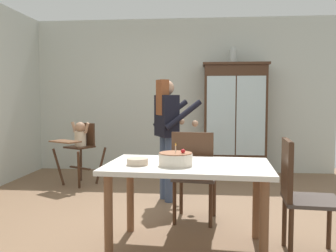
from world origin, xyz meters
TOP-DOWN VIEW (x-y plane):
  - ground_plane at (0.00, 0.00)m, footprint 6.24×6.24m
  - wall_back at (0.00, 2.63)m, footprint 5.32×0.06m
  - china_cabinet at (0.92, 2.37)m, footprint 1.09×0.48m
  - ceramic_vase at (0.88, 2.37)m, footprint 0.13×0.13m
  - high_chair_with_toddler at (-1.46, 1.42)m, footprint 0.78×0.84m
  - adult_person at (-0.07, 0.69)m, footprint 0.65×0.65m
  - dining_table at (0.26, -0.81)m, footprint 1.43×0.94m
  - birthday_cake at (0.16, -0.90)m, footprint 0.28×0.28m
  - serving_bowl at (-0.16, -0.90)m, footprint 0.18×0.18m
  - dining_chair_far_side at (0.29, -0.16)m, footprint 0.49×0.49m
  - dining_chair_right_end at (1.17, -0.86)m, footprint 0.48×0.48m

SIDE VIEW (x-z plane):
  - ground_plane at x=0.00m, z-range 0.00..0.00m
  - dining_chair_far_side at x=0.29m, z-range 0.08..1.04m
  - dining_chair_right_end at x=1.17m, z-range 0.08..1.04m
  - dining_table at x=0.26m, z-range 0.27..1.01m
  - high_chair_with_toddler at x=-1.46m, z-range 0.18..1.13m
  - serving_bowl at x=-0.16m, z-range 0.74..0.79m
  - birthday_cake at x=0.16m, z-range 0.70..0.89m
  - china_cabinet at x=0.92m, z-range 0.01..1.90m
  - adult_person at x=-0.07m, z-range 0.20..1.73m
  - wall_back at x=0.00m, z-range 0.00..2.70m
  - ceramic_vase at x=0.88m, z-range 1.88..2.15m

